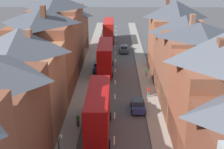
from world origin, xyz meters
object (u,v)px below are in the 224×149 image
car_parked_left_a (98,66)px  car_mid_black (124,49)px  pedestrian_far_right (146,71)px  double_decker_bus_mid_street (105,57)px  double_decker_bus_lead (98,112)px  pedestrian_far_left (149,91)px  car_near_silver (138,105)px  double_decker_bus_far_approaching (109,31)px  pedestrian_mid_right (78,120)px  car_near_blue (90,109)px

car_parked_left_a → car_mid_black: car_parked_left_a is taller
car_parked_left_a → pedestrian_far_right: bearing=-23.3°
pedestrian_far_right → double_decker_bus_mid_street: bearing=160.4°
double_decker_bus_lead → pedestrian_far_left: size_ratio=6.71×
pedestrian_far_left → pedestrian_far_right: bearing=87.2°
double_decker_bus_mid_street → car_near_silver: bearing=-72.5°
car_mid_black → double_decker_bus_far_approaching: bearing=110.3°
car_near_silver → pedestrian_far_left: pedestrian_far_left is taller
double_decker_bus_lead → pedestrian_mid_right: 3.38m
car_parked_left_a → car_near_blue: bearing=-90.0°
double_decker_bus_far_approaching → car_mid_black: (3.61, -9.73, -2.01)m
double_decker_bus_far_approaching → pedestrian_far_right: double_decker_bus_far_approaching is taller
car_mid_black → pedestrian_far_right: size_ratio=2.68×
double_decker_bus_lead → pedestrian_far_left: bearing=57.1°
car_mid_black → pedestrian_far_right: bearing=-77.5°
double_decker_bus_lead → pedestrian_mid_right: (-2.51, 1.40, -1.78)m
car_near_silver → car_mid_black: car_near_silver is taller
double_decker_bus_far_approaching → pedestrian_far_right: bearing=-74.5°
double_decker_bus_lead → double_decker_bus_far_approaching: (0.00, 44.73, 0.00)m
car_near_blue → car_parked_left_a: car_near_blue is taller
double_decker_bus_mid_street → double_decker_bus_far_approaching: size_ratio=1.00×
car_mid_black → pedestrian_mid_right: pedestrian_mid_right is taller
double_decker_bus_lead → car_near_blue: bearing=105.6°
car_parked_left_a → pedestrian_far_left: pedestrian_far_left is taller
car_near_blue → double_decker_bus_lead: bearing=-74.4°
car_near_blue → car_mid_black: size_ratio=0.88×
double_decker_bus_lead → double_decker_bus_mid_street: (0.00, 21.70, 0.00)m
car_near_silver → pedestrian_mid_right: size_ratio=2.37×
double_decker_bus_lead → car_near_blue: double_decker_bus_lead is taller
double_decker_bus_far_approaching → pedestrian_mid_right: double_decker_bus_far_approaching is taller
double_decker_bus_mid_street → pedestrian_far_right: size_ratio=6.71×
double_decker_bus_far_approaching → car_near_blue: 40.18m
pedestrian_mid_right → pedestrian_far_left: same height
double_decker_bus_mid_street → pedestrian_mid_right: size_ratio=6.71×
double_decker_bus_far_approaching → pedestrian_far_right: 26.59m
double_decker_bus_far_approaching → car_mid_black: 10.57m
double_decker_bus_far_approaching → double_decker_bus_lead: bearing=-90.0°
double_decker_bus_mid_street → pedestrian_far_left: (6.68, -11.39, -1.78)m
pedestrian_mid_right → car_near_silver: bearing=32.3°
car_near_blue → car_near_silver: size_ratio=1.00×
pedestrian_mid_right → pedestrian_far_left: size_ratio=1.00×
double_decker_bus_lead → pedestrian_far_left: double_decker_bus_lead is taller
double_decker_bus_mid_street → car_parked_left_a: (-1.29, 1.10, -2.00)m
double_decker_bus_far_approaching → pedestrian_far_left: (6.68, -34.41, -1.78)m
double_decker_bus_far_approaching → car_parked_left_a: (-1.29, -21.93, -2.00)m
car_near_silver → pedestrian_mid_right: pedestrian_mid_right is taller
car_near_silver → pedestrian_mid_right: 8.78m
car_mid_black → pedestrian_mid_right: 34.16m
car_near_blue → car_mid_black: car_near_blue is taller
double_decker_bus_mid_street → car_near_blue: 17.24m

